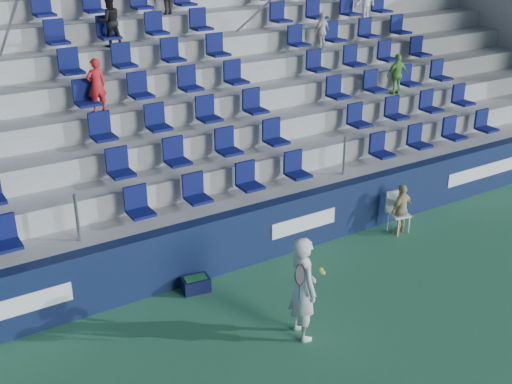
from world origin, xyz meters
The scene contains 7 objects.
ground centered at (0.00, 0.00, 0.00)m, with size 70.00×70.00×0.00m, color #32744A.
sponsor_wall centered at (0.00, 3.15, 0.60)m, with size 24.00×0.32×1.20m.
grandstand centered at (-0.01, 8.24, 2.14)m, with size 24.00×8.17×6.63m.
tennis_player centered at (-0.29, 0.57, 0.92)m, with size 0.69×0.73×1.84m.
line_judge_chair centered at (3.79, 2.65, 0.53)m, with size 0.49×0.50×0.93m.
line_judge centered at (3.79, 2.50, 0.58)m, with size 0.68×0.28×1.16m, color tan.
ball_bin centered at (-1.17, 2.75, 0.16)m, with size 0.55×0.41×0.29m.
Camera 1 is at (-5.72, -6.64, 6.51)m, focal length 45.00 mm.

